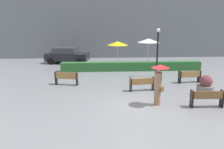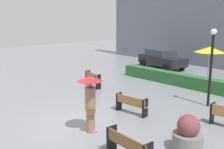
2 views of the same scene
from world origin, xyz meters
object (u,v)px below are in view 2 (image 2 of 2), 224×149
Objects in this scene: planter_pot at (188,135)px; patio_umbrella_yellow at (210,50)px; bench_far_left at (92,78)px; pedestrian_with_umbrella at (90,98)px; parked_car at (161,58)px; bench_near_right at (128,146)px; bench_mid_center at (131,103)px; lamp_post at (212,59)px.

patio_umbrella_yellow reaches higher than planter_pot.
pedestrian_with_umbrella is (5.13, -4.08, 0.80)m from bench_far_left.
parked_car reaches higher than bench_far_left.
pedestrian_with_umbrella is 1.78× the size of planter_pot.
planter_pot is at bearing 67.48° from bench_near_right.
planter_pot is at bearing -49.34° from parked_car.
parked_car is at bearing 96.88° from bench_far_left.
bench_far_left is (-4.79, 1.61, 0.05)m from bench_mid_center.
parked_car is at bearing 120.75° from bench_mid_center.
bench_far_left is at bearing 162.12° from planter_pot.
bench_mid_center is at bearing -18.54° from bench_far_left.
bench_near_right is 11.80m from patio_umbrella_yellow.
lamp_post reaches higher than pedestrian_with_umbrella.
patio_umbrella_yellow reaches higher than bench_mid_center.
parked_car is at bearing 163.44° from patio_umbrella_yellow.
lamp_post is (1.41, 5.94, 0.93)m from pedestrian_with_umbrella.
pedestrian_with_umbrella is at bearing 168.55° from bench_near_right.
pedestrian_with_umbrella is 0.92× the size of patio_umbrella_yellow.
bench_far_left is 6.60m from pedestrian_with_umbrella.
bench_far_left is at bearing 148.63° from bench_near_right.
planter_pot is 0.52× the size of patio_umbrella_yellow.
bench_far_left is 0.76× the size of pedestrian_with_umbrella.
pedestrian_with_umbrella is (0.35, -2.47, 0.85)m from bench_mid_center.
lamp_post is at bearing -39.60° from parked_car.
parked_car is (-5.76, 9.68, 0.34)m from bench_mid_center.
lamp_post is at bearing 15.90° from bench_far_left.
bench_mid_center is 3.98m from bench_near_right.
bench_mid_center is 2.64m from pedestrian_with_umbrella.
patio_umbrella_yellow is at bearing 95.68° from bench_mid_center.
bench_mid_center is 1.33× the size of planter_pot.
bench_mid_center is at bearing 97.95° from pedestrian_with_umbrella.
bench_near_right is 2.52m from pedestrian_with_umbrella.
bench_far_left is 8.67m from planter_pot.
patio_umbrella_yellow reaches higher than bench_near_right.
bench_far_left is 0.70× the size of patio_umbrella_yellow.
patio_umbrella_yellow is at bearing 107.40° from bench_near_right.
lamp_post reaches higher than bench_near_right.
bench_mid_center is 3.62m from planter_pot.
pedestrian_with_umbrella reaches higher than bench_far_left.
pedestrian_with_umbrella reaches higher than bench_near_right.
bench_mid_center is at bearing -116.81° from lamp_post.
pedestrian_with_umbrella is 0.58× the size of lamp_post.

